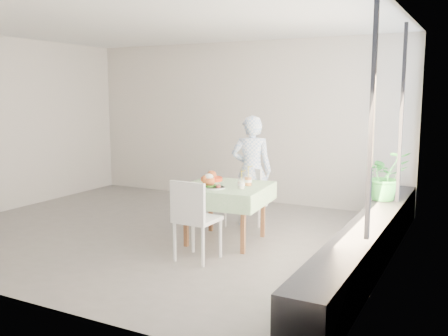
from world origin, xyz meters
The scene contains 17 objects.
floor centered at (0.00, 0.00, 0.00)m, with size 6.00×6.00×0.00m, color #5A5855.
ceiling centered at (0.00, 0.00, 2.80)m, with size 6.00×6.00×0.00m, color white.
wall_back centered at (0.00, 2.50, 1.40)m, with size 6.00×0.02×2.80m, color beige.
wall_front centered at (0.00, -2.50, 1.40)m, with size 6.00×0.02×2.80m, color beige.
wall_left centered at (-3.00, 0.00, 1.40)m, with size 0.02×5.00×2.80m, color beige.
wall_right centered at (3.00, 0.00, 1.40)m, with size 0.02×5.00×2.80m, color beige.
window_pane centered at (2.97, 0.00, 1.65)m, with size 0.01×4.80×2.18m, color #D1E0F9.
window_ledge centered at (2.80, 0.00, 0.25)m, with size 0.40×4.80×0.50m, color black.
cafe_table centered at (0.98, 0.04, 0.46)m, with size 1.13×1.13×0.74m.
chair_far centered at (0.87, 0.77, 0.26)m, with size 0.50×0.50×0.84m.
chair_near centered at (1.01, -0.75, 0.29)m, with size 0.46×0.46×0.94m.
diner centered at (0.92, 0.95, 0.80)m, with size 0.58×0.38×1.60m, color #87A9D8.
main_dish centered at (0.89, -0.21, 0.80)m, with size 0.35×0.35×0.18m.
juice_cup_orange centered at (1.24, 0.15, 0.81)m, with size 0.11×0.11×0.30m.
juice_cup_lemonade centered at (1.26, -0.09, 0.80)m, with size 0.10×0.10×0.27m.
second_dish centered at (0.66, 0.24, 0.78)m, with size 0.29×0.29×0.14m.
potted_plant centered at (2.74, 1.22, 0.83)m, with size 0.60×0.52×0.66m, color #287833.
Camera 1 is at (3.86, -5.52, 1.91)m, focal length 40.00 mm.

